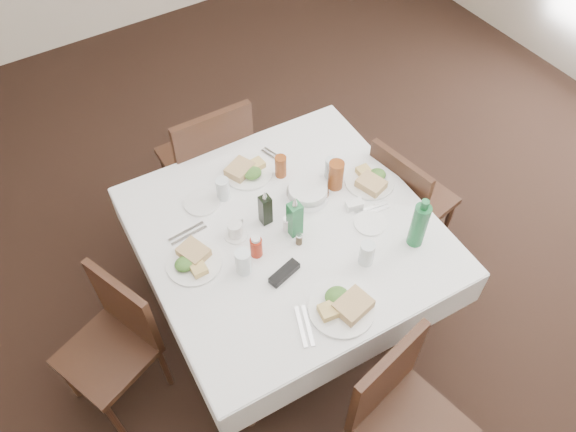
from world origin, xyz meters
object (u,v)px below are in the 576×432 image
object	(u,v)px
water_n	(223,189)
ketchup_bottle	(256,246)
chair_east	(405,197)
coffee_mug	(236,230)
oil_cruet_dark	(265,209)
water_w	(243,262)
chair_west	(116,336)
dining_table	(287,238)
oil_cruet_green	(295,218)
water_s	(367,253)
green_bottle	(419,225)
bread_basket	(308,193)
chair_north	(210,159)
water_e	(331,168)
chair_south	(400,409)

from	to	relation	value
water_n	ketchup_bottle	distance (m)	0.40
chair_east	coffee_mug	world-z (taller)	chair_east
oil_cruet_dark	ketchup_bottle	xyz separation A→B (m)	(-0.14, -0.15, -0.03)
water_w	chair_west	bearing A→B (deg)	164.72
dining_table	water_w	xyz separation A→B (m)	(-0.30, -0.10, 0.15)
chair_east	chair_west	bearing A→B (deg)	177.78
oil_cruet_green	chair_east	bearing A→B (deg)	3.01
water_s	oil_cruet_dark	distance (m)	0.53
dining_table	oil_cruet_green	world-z (taller)	oil_cruet_green
dining_table	green_bottle	distance (m)	0.65
bread_basket	chair_north	bearing A→B (deg)	108.01
water_n	bread_basket	size ratio (longest dim) A/B	0.58
chair_west	water_n	xyz separation A→B (m)	(0.77, 0.27, 0.35)
chair_north	water_e	distance (m)	0.81
water_s	oil_cruet_green	world-z (taller)	oil_cruet_green
chair_south	water_s	bearing A→B (deg)	69.22
bread_basket	ketchup_bottle	bearing A→B (deg)	-157.29
water_w	oil_cruet_dark	world-z (taller)	oil_cruet_dark
water_e	ketchup_bottle	xyz separation A→B (m)	(-0.59, -0.23, -0.00)
oil_cruet_green	chair_north	bearing A→B (deg)	93.35
water_e	bread_basket	world-z (taller)	water_e
chair_west	water_w	xyz separation A→B (m)	(0.63, -0.17, 0.35)
chair_north	water_n	distance (m)	0.56
dining_table	chair_east	bearing A→B (deg)	0.37
water_n	water_s	bearing A→B (deg)	-62.37
dining_table	chair_south	xyz separation A→B (m)	(-0.02, -0.94, -0.17)
chair_north	water_s	bearing A→B (deg)	-78.69
chair_west	bread_basket	xyz separation A→B (m)	(1.13, 0.04, 0.32)
chair_west	oil_cruet_green	size ratio (longest dim) A/B	3.30
chair_east	oil_cruet_dark	xyz separation A→B (m)	(-0.87, 0.09, 0.36)
water_w	coffee_mug	size ratio (longest dim) A/B	1.12
dining_table	coffee_mug	world-z (taller)	coffee_mug
chair_east	water_e	size ratio (longest dim) A/B	7.19
chair_east	water_e	bearing A→B (deg)	157.92
oil_cruet_dark	chair_north	bearing A→B (deg)	87.38
water_s	water_e	xyz separation A→B (m)	(0.18, 0.54, -0.00)
bread_basket	water_w	bearing A→B (deg)	-156.47
chair_south	chair_east	world-z (taller)	chair_south
water_s	oil_cruet_dark	size ratio (longest dim) A/B	0.59
coffee_mug	green_bottle	xyz separation A→B (m)	(0.71, -0.49, 0.09)
dining_table	coffee_mug	xyz separation A→B (m)	(-0.23, 0.10, 0.12)
chair_south	green_bottle	bearing A→B (deg)	48.10
bread_basket	oil_cruet_green	distance (m)	0.25
dining_table	oil_cruet_dark	world-z (taller)	oil_cruet_dark
water_n	oil_cruet_dark	distance (m)	0.27
water_e	bread_basket	distance (m)	0.20
chair_south	water_n	bearing A→B (deg)	96.67
water_w	water_s	bearing A→B (deg)	-27.37
chair_south	water_n	size ratio (longest dim) A/B	7.12
bread_basket	green_bottle	bearing A→B (deg)	-61.43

